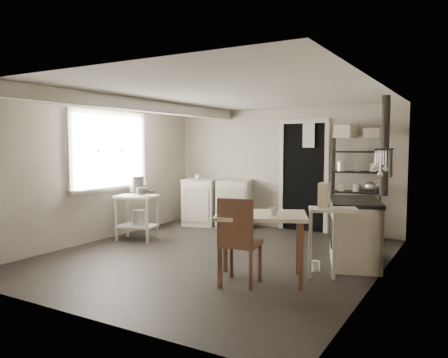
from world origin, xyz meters
The scene contains 31 objects.
floor centered at (0.00, 0.00, 0.00)m, with size 5.00×5.00×0.00m, color black.
ceiling centered at (0.00, 0.00, 2.30)m, with size 5.00×5.00×0.00m, color silver.
wall_back centered at (0.00, 2.50, 1.15)m, with size 4.50×0.02×2.30m, color #AAA091.
wall_front centered at (0.00, -2.50, 1.15)m, with size 4.50×0.02×2.30m, color #AAA091.
wall_left centered at (-2.25, 0.00, 1.15)m, with size 0.02×5.00×2.30m, color #AAA091.
wall_right centered at (2.25, 0.00, 1.15)m, with size 0.02×5.00×2.30m, color #AAA091.
window centered at (-2.22, 0.20, 1.50)m, with size 0.12×1.76×1.28m, color beige, non-canonical shape.
doorway centered at (0.45, 2.47, 1.00)m, with size 0.96×0.10×2.08m, color beige, non-canonical shape.
ceiling_beam centered at (-1.20, 0.00, 2.20)m, with size 0.18×5.00×0.18m, color beige, non-canonical shape.
wallpaper_panel centered at (2.24, 0.00, 1.15)m, with size 0.01×5.00×2.30m, color #BBAB98, non-canonical shape.
utensil_rail centered at (2.19, 0.60, 1.55)m, with size 0.06×1.20×0.44m, color #BDBCBF, non-canonical shape.
prep_table centered at (-1.69, 0.29, 0.40)m, with size 0.66×0.47×0.76m, color beige, non-canonical shape.
stockpot centered at (-1.77, 0.39, 0.94)m, with size 0.25×0.25×0.27m, color #BDBCBF.
saucepan centered at (-1.52, 0.23, 0.85)m, with size 0.19×0.19×0.10m, color #BDBCBF.
bucket centered at (-1.68, 0.33, 0.39)m, with size 0.22×0.22×0.24m, color #BDBCBF.
base_cabinets centered at (-1.20, 2.11, 0.46)m, with size 1.39×0.60×0.92m, color silver, non-canonical shape.
mixing_bowl centered at (-1.14, 2.09, 0.95)m, with size 0.27×0.27×0.07m, color silver.
counter_cup centered at (-1.58, 1.98, 0.97)m, with size 0.13×0.13×0.10m, color silver.
shelf_rack centered at (1.47, 2.29, 0.95)m, with size 0.81×0.32×1.72m, color black, non-canonical shape.
shelf_jar centered at (1.21, 2.26, 1.37)m, with size 0.09×0.09×0.20m, color silver.
storage_box_a centered at (1.26, 2.27, 2.01)m, with size 0.31×0.28×0.22m, color beige.
storage_box_b centered at (1.70, 2.29, 1.99)m, with size 0.26×0.24×0.17m, color beige.
stove centered at (1.84, 0.62, 0.44)m, with size 0.61×1.11×0.87m, color silver, non-canonical shape.
stovepipe centered at (2.13, 1.01, 1.59)m, with size 0.11×0.11×1.44m, color black, non-canonical shape.
side_ledge centered at (1.78, -0.20, 0.43)m, with size 0.56×0.30×0.86m, color beige, non-canonical shape.
oats_box centered at (1.68, -0.22, 1.01)m, with size 0.12×0.20×0.29m, color beige.
work_table centered at (1.06, -0.65, 0.38)m, with size 1.05×0.74×0.80m, color beige, non-canonical shape.
table_cup centered at (1.23, -0.69, 0.81)m, with size 0.10×0.10×0.09m, color silver.
chair centered at (0.92, -0.89, 0.48)m, with size 0.42×0.44×1.02m, color #533223, non-canonical shape.
flour_sack centered at (1.35, 1.87, 0.24)m, with size 0.38×0.33×0.46m, color silver.
floor_crock centered at (1.51, 0.03, 0.07)m, with size 0.11×0.11×0.13m, color silver.
Camera 1 is at (3.22, -5.27, 1.61)m, focal length 35.00 mm.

